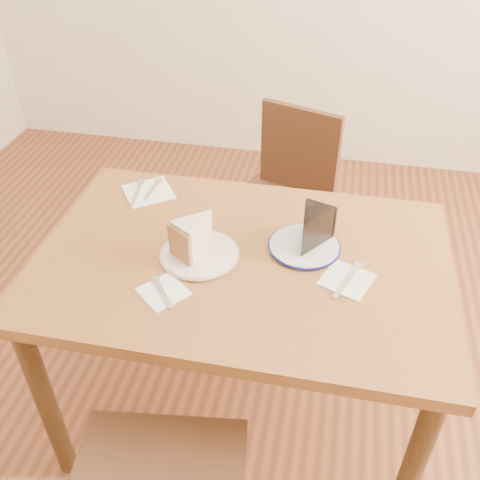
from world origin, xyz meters
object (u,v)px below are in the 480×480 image
chair_far (283,201)px  carrot_cake (197,236)px  plate_navy (304,246)px  chocolate_cake (311,231)px  plate_cream (200,254)px  table (242,282)px

chair_far → carrot_cake: bearing=96.7°
plate_navy → chocolate_cake: 0.06m
carrot_cake → chocolate_cake: size_ratio=0.90×
plate_cream → carrot_cake: 0.06m
carrot_cake → chair_far: bearing=110.0°
chair_far → carrot_cake: 0.82m
plate_navy → carrot_cake: 0.32m
chocolate_cake → plate_navy: bearing=34.7°
table → plate_navy: size_ratio=5.82×
table → plate_cream: bearing=-170.0°
chair_far → plate_cream: (-0.16, -0.75, 0.28)m
chair_far → plate_cream: size_ratio=3.81×
table → chocolate_cake: 0.26m
plate_navy → chocolate_cake: (0.01, 0.00, 0.06)m
table → chair_far: bearing=87.3°
plate_navy → carrot_cake: (-0.30, -0.08, 0.06)m
table → chocolate_cake: size_ratio=9.02×
plate_cream → plate_navy: 0.31m
chair_far → carrot_cake: size_ratio=7.05×
plate_cream → plate_navy: size_ratio=1.08×
plate_cream → plate_navy: bearing=18.3°
plate_cream → chocolate_cake: (0.31, 0.10, 0.06)m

